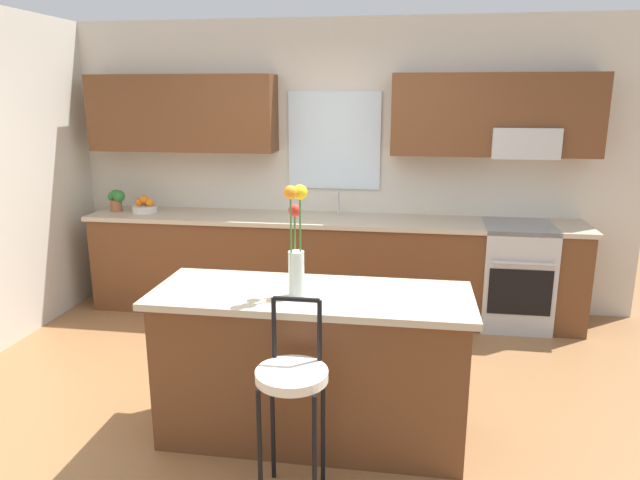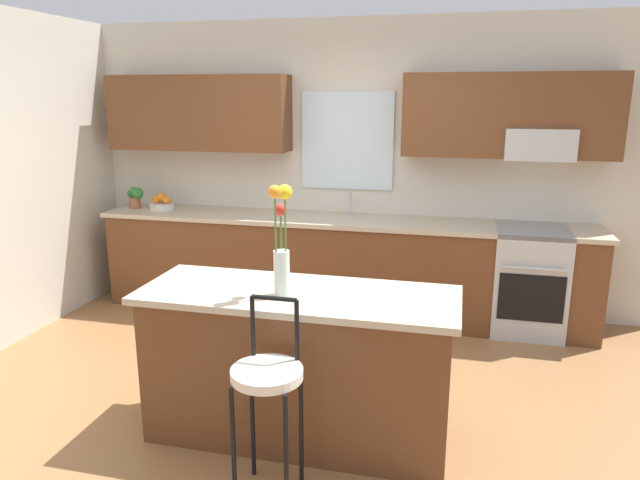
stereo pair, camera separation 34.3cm
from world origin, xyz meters
The scene contains 10 objects.
ground_plane centered at (0.00, 0.00, 0.00)m, with size 14.00×14.00×0.00m, color olive.
back_wall_assembly centered at (0.03, 1.98, 1.51)m, with size 5.60×0.50×2.70m.
counter_run centered at (0.00, 1.70, 0.47)m, with size 4.56×0.64×0.92m.
sink_faucet centered at (0.06, 1.84, 1.06)m, with size 0.02×0.13×0.23m.
oven_range centered at (1.67, 1.68, 0.46)m, with size 0.60×0.64×0.92m.
kitchen_island centered at (0.18, -0.36, 0.46)m, with size 1.84×0.69×0.92m.
bar_stool_near centered at (0.18, -0.91, 0.64)m, with size 0.36×0.36×1.04m.
flower_vase centered at (0.11, -0.43, 1.22)m, with size 0.12×0.15×0.63m.
fruit_bowl_oranges centered at (-1.80, 1.70, 0.97)m, with size 0.24×0.24×0.16m.
potted_plant_small centered at (-2.08, 1.70, 1.04)m, with size 0.18×0.12×0.21m.
Camera 2 is at (1.05, -3.38, 2.02)m, focal length 32.48 mm.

